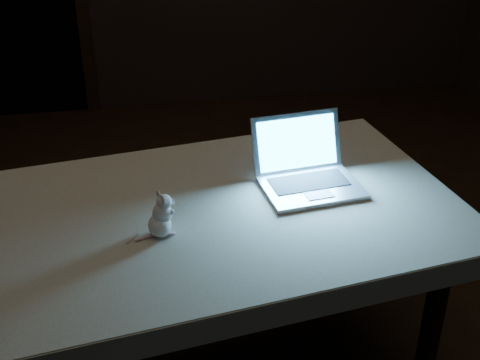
{
  "coord_description": "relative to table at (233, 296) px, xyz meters",
  "views": [
    {
      "loc": [
        -0.33,
        -2.01,
        1.87
      ],
      "look_at": [
        0.0,
        -0.19,
        0.83
      ],
      "focal_mm": 48.0,
      "sensor_mm": 36.0,
      "label": 1
    }
  ],
  "objects": [
    {
      "name": "plush_mouse",
      "position": [
        -0.24,
        -0.13,
        0.45
      ],
      "size": [
        0.11,
        0.11,
        0.14
      ],
      "primitive_type": null,
      "rotation": [
        0.0,
        0.0,
        0.07
      ],
      "color": "white",
      "rests_on": "tablecloth"
    },
    {
      "name": "laptop",
      "position": [
        0.29,
        0.05,
        0.49
      ],
      "size": [
        0.36,
        0.32,
        0.22
      ],
      "primitive_type": null,
      "rotation": [
        0.0,
        0.0,
        0.12
      ],
      "color": "silver",
      "rests_on": "tablecloth"
    },
    {
      "name": "table",
      "position": [
        0.0,
        0.0,
        0.0
      ],
      "size": [
        1.51,
        1.09,
        0.75
      ],
      "primitive_type": null,
      "rotation": [
        0.0,
        0.0,
        0.14
      ],
      "color": "black",
      "rests_on": "floor"
    },
    {
      "name": "tablecloth",
      "position": [
        -0.03,
        -0.03,
        0.34
      ],
      "size": [
        1.57,
        1.11,
        0.09
      ],
      "primitive_type": null,
      "rotation": [
        0.0,
        0.0,
        0.09
      ],
      "color": "beige",
      "rests_on": "table"
    },
    {
      "name": "floor",
      "position": [
        0.03,
        0.24,
        -0.37
      ],
      "size": [
        5.0,
        5.0,
        0.0
      ],
      "primitive_type": "plane",
      "color": "black",
      "rests_on": "ground"
    }
  ]
}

